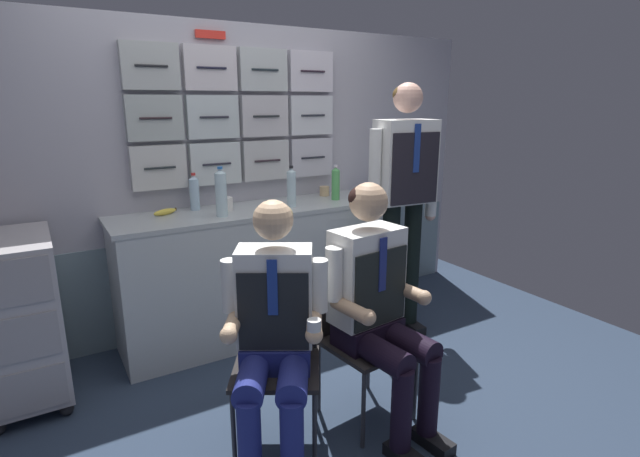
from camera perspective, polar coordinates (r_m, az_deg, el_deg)
ground at (r=2.82m, az=1.01°, el=-21.15°), size 4.80×4.80×0.04m
galley_bulkhead at (r=3.57m, az=-10.52°, el=5.71°), size 4.20×0.14×2.15m
galley_counter at (r=3.49m, az=-7.50°, el=-5.01°), size 1.91×0.53×0.92m
service_trolley at (r=3.13m, az=-31.83°, el=-8.73°), size 0.40×0.65×0.94m
folding_chair_left at (r=2.42m, az=-5.00°, el=-13.05°), size 0.55×0.55×0.83m
crew_member_left at (r=2.20m, az=-5.42°, el=-11.43°), size 0.58×0.66×1.22m
folding_chair_center at (r=2.61m, az=4.19°, el=-10.82°), size 0.44×0.44×0.83m
crew_member_center at (r=2.43m, az=6.76°, el=-8.21°), size 0.50×0.64×1.26m
crew_member_standing at (r=3.35m, az=9.86°, el=4.67°), size 0.55×0.30×1.75m
water_bottle_blue_cap at (r=3.36m, az=-14.54°, el=4.10°), size 0.06×0.06×0.25m
water_bottle_short at (r=3.13m, az=-11.54°, el=4.13°), size 0.07×0.07×0.32m
water_bottle_clear at (r=3.60m, az=1.85°, el=5.33°), size 0.06×0.06×0.26m
sparkling_bottle_green at (r=3.37m, az=-3.38°, el=4.85°), size 0.06×0.06×0.28m
coffee_cup_spare at (r=3.32m, az=-10.84°, el=2.91°), size 0.08×0.08×0.09m
coffee_cup_white at (r=3.77m, az=0.52°, el=4.46°), size 0.08×0.08×0.07m
paper_cup_tan at (r=3.26m, az=-5.38°, el=2.65°), size 0.06×0.06×0.06m
snack_banana at (r=3.29m, az=-17.75°, el=1.87°), size 0.17×0.10×0.04m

